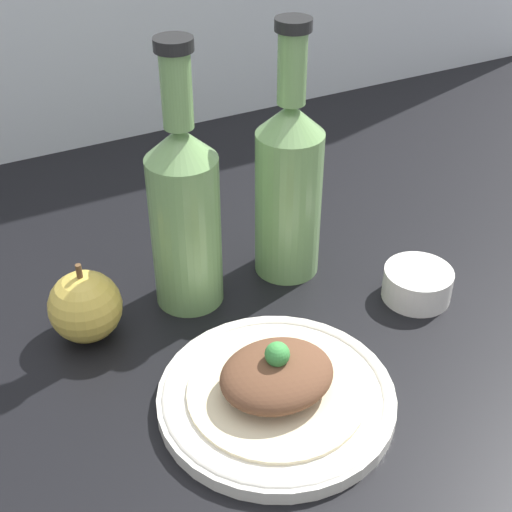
% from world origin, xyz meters
% --- Properties ---
extents(ground_plane, '(1.80, 1.10, 0.04)m').
position_xyz_m(ground_plane, '(0.00, 0.00, -0.02)').
color(ground_plane, black).
extents(plate, '(0.22, 0.22, 0.02)m').
position_xyz_m(plate, '(-0.06, -0.09, 0.01)').
color(plate, silver).
rests_on(plate, ground_plane).
extents(plated_food, '(0.17, 0.17, 0.06)m').
position_xyz_m(plated_food, '(-0.06, -0.09, 0.03)').
color(plated_food, beige).
rests_on(plated_food, plate).
extents(cider_bottle_left, '(0.08, 0.08, 0.30)m').
position_xyz_m(cider_bottle_left, '(-0.06, 0.10, 0.11)').
color(cider_bottle_left, '#729E5B').
rests_on(cider_bottle_left, ground_plane).
extents(cider_bottle_right, '(0.08, 0.08, 0.30)m').
position_xyz_m(cider_bottle_right, '(0.06, 0.10, 0.11)').
color(cider_bottle_right, '#729E5B').
rests_on(cider_bottle_right, ground_plane).
extents(apple, '(0.08, 0.08, 0.09)m').
position_xyz_m(apple, '(-0.18, 0.09, 0.04)').
color(apple, gold).
rests_on(apple, ground_plane).
extents(dipping_bowl, '(0.08, 0.08, 0.04)m').
position_xyz_m(dipping_bowl, '(0.16, -0.02, 0.02)').
color(dipping_bowl, silver).
rests_on(dipping_bowl, ground_plane).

